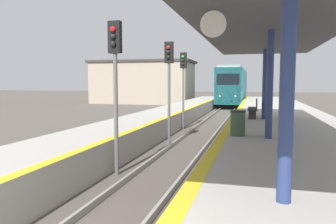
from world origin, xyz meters
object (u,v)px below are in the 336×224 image
(signal_far, at_px, (183,76))
(bench, at_px, (254,108))
(signal_near, at_px, (115,69))
(signal_mid, at_px, (169,73))
(train, at_px, (233,86))
(trash_bin, at_px, (238,123))

(signal_far, relative_size, bench, 2.45)
(signal_near, height_order, signal_mid, same)
(signal_near, xyz_separation_m, signal_far, (-0.13, 9.87, 0.00))
(bench, bearing_deg, train, 95.88)
(train, bearing_deg, trash_bin, -86.11)
(signal_mid, distance_m, signal_far, 4.95)
(signal_near, distance_m, signal_far, 9.87)
(trash_bin, xyz_separation_m, bench, (0.49, 5.85, 0.08))
(train, height_order, trash_bin, train)
(signal_far, height_order, trash_bin, signal_far)
(signal_near, relative_size, trash_bin, 5.41)
(signal_mid, bearing_deg, train, 88.05)
(signal_mid, xyz_separation_m, signal_far, (-0.44, 4.93, 0.00))
(trash_bin, bearing_deg, train, 93.89)
(train, bearing_deg, signal_far, -93.43)
(signal_near, bearing_deg, signal_mid, 86.50)
(trash_bin, height_order, bench, bench)
(signal_near, height_order, trash_bin, signal_near)
(signal_far, bearing_deg, trash_bin, -65.89)
(train, relative_size, signal_far, 4.01)
(signal_mid, distance_m, bench, 4.90)
(signal_near, bearing_deg, signal_far, 90.78)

